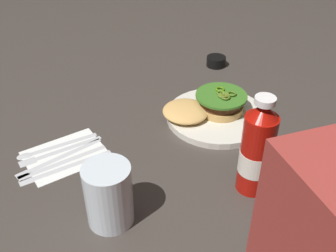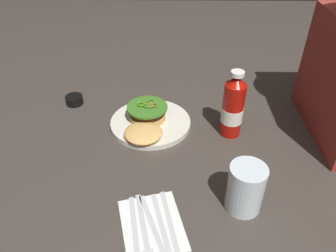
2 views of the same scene
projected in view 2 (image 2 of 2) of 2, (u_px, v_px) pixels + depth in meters
The scene contains 12 objects.
ground_plane at pixel (148, 153), 0.92m from camera, with size 3.00×3.00×0.00m, color #3B3530.
dinner_plate at pixel (152, 123), 1.03m from camera, with size 0.25×0.25×0.02m, color silver.
burger_sandwich at pixel (146, 119), 0.99m from camera, with size 0.21×0.13×0.05m.
ketchup_bottle at pixel (233, 108), 0.94m from camera, with size 0.06×0.06×0.21m.
water_glass at pixel (245, 188), 0.74m from camera, with size 0.08×0.08×0.12m, color silver.
condiment_cup at pixel (74, 100), 1.12m from camera, with size 0.06×0.06×0.03m, color black.
napkin at pixel (152, 224), 0.73m from camera, with size 0.17×0.13×0.00m, color white.
spoon_utensil at pixel (135, 238), 0.70m from camera, with size 0.18×0.05×0.00m.
fork_utensil at pixel (145, 232), 0.71m from camera, with size 0.19×0.06×0.00m.
steak_knife at pixel (156, 233), 0.71m from camera, with size 0.19×0.09×0.00m.
table_knife at pixel (163, 231), 0.71m from camera, with size 0.19×0.06×0.00m.
butter_knife at pixel (172, 229), 0.71m from camera, with size 0.20×0.06×0.00m.
Camera 2 is at (0.69, 0.07, 0.61)m, focal length 34.82 mm.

